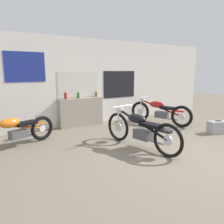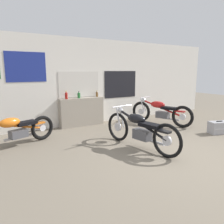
{
  "view_description": "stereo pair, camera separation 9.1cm",
  "coord_description": "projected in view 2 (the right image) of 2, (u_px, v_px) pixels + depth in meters",
  "views": [
    {
      "loc": [
        -3.57,
        -2.91,
        1.76
      ],
      "look_at": [
        -0.59,
        1.86,
        0.7
      ],
      "focal_mm": 35.0,
      "sensor_mm": 36.0,
      "label": 1
    },
    {
      "loc": [
        -3.49,
        -2.96,
        1.76
      ],
      "look_at": [
        -0.59,
        1.86,
        0.7
      ],
      "focal_mm": 35.0,
      "sensor_mm": 36.0,
      "label": 2
    }
  ],
  "objects": [
    {
      "name": "bottle_left_center",
      "position": [
        79.0,
        95.0,
        6.9
      ],
      "size": [
        0.09,
        0.09,
        0.22
      ],
      "color": "#23662D",
      "rests_on": "sill_counter"
    },
    {
      "name": "motorcycle_black",
      "position": [
        140.0,
        129.0,
        4.98
      ],
      "size": [
        0.69,
        2.19,
        0.93
      ],
      "color": "black",
      "rests_on": "ground_plane"
    },
    {
      "name": "ground_plane",
      "position": [
        181.0,
        156.0,
        4.58
      ],
      "size": [
        24.0,
        24.0,
        0.0
      ],
      "primitive_type": "plane",
      "color": "#706656"
    },
    {
      "name": "bottle_leftmost",
      "position": [
        66.0,
        95.0,
        6.67
      ],
      "size": [
        0.08,
        0.08,
        0.25
      ],
      "color": "maroon",
      "rests_on": "sill_counter"
    },
    {
      "name": "hard_case_silver",
      "position": [
        219.0,
        128.0,
        6.22
      ],
      "size": [
        0.61,
        0.46,
        0.37
      ],
      "color": "#9E9EA3",
      "rests_on": "ground_plane"
    },
    {
      "name": "wall_back",
      "position": [
        99.0,
        82.0,
        7.42
      ],
      "size": [
        10.0,
        0.07,
        2.8
      ],
      "color": "silver",
      "rests_on": "ground_plane"
    },
    {
      "name": "bottle_center",
      "position": [
        97.0,
        94.0,
        7.3
      ],
      "size": [
        0.07,
        0.07,
        0.21
      ],
      "color": "#5B3814",
      "rests_on": "sill_counter"
    },
    {
      "name": "motorcycle_red",
      "position": [
        161.0,
        112.0,
        7.27
      ],
      "size": [
        0.95,
        2.09,
        0.88
      ],
      "color": "black",
      "rests_on": "ground_plane"
    },
    {
      "name": "motorcycle_orange",
      "position": [
        15.0,
        131.0,
        5.09
      ],
      "size": [
        1.97,
        0.87,
        0.79
      ],
      "color": "black",
      "rests_on": "ground_plane"
    },
    {
      "name": "sill_counter",
      "position": [
        82.0,
        112.0,
        7.08
      ],
      "size": [
        1.46,
        0.28,
        0.91
      ],
      "color": "gray",
      "rests_on": "ground_plane"
    }
  ]
}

